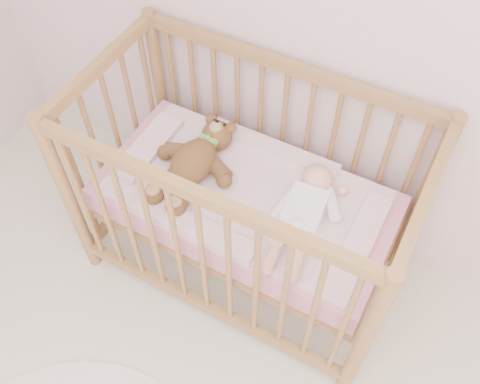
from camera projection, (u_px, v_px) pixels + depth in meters
The scene contains 5 objects.
crib at pixel (246, 201), 2.24m from camera, with size 1.36×0.76×1.00m, color #A77846, non-canonical shape.
mattress at pixel (246, 203), 2.26m from camera, with size 1.22×0.62×0.13m, color pink.
blanket at pixel (246, 192), 2.20m from camera, with size 1.10×0.58×0.06m, color #F6A9B8, non-canonical shape.
baby at pixel (304, 210), 2.05m from camera, with size 0.27×0.56×0.14m, color white, non-canonical shape.
teddy_bear at pixel (193, 162), 2.18m from camera, with size 0.37×0.53×0.15m, color brown, non-canonical shape.
Camera 1 is at (0.21, 0.42, 2.31)m, focal length 40.00 mm.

